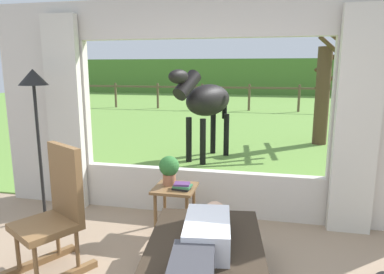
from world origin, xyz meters
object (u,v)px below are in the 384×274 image
(floor_lamp_left, at_px, (35,100))
(horse, at_px, (206,101))
(rocking_chair, at_px, (56,211))
(side_table, at_px, (175,195))
(reclining_person, at_px, (203,247))
(pasture_tree, at_px, (325,90))
(potted_plant, at_px, (169,168))
(book_stack, at_px, (182,186))

(floor_lamp_left, relative_size, horse, 0.99)
(rocking_chair, bearing_deg, side_table, 77.78)
(reclining_person, relative_size, floor_lamp_left, 0.82)
(horse, height_order, pasture_tree, pasture_tree)
(floor_lamp_left, bearing_deg, side_table, 0.28)
(potted_plant, bearing_deg, pasture_tree, 65.42)
(potted_plant, relative_size, horse, 0.18)
(book_stack, bearing_deg, pasture_tree, 67.58)
(floor_lamp_left, xyz_separation_m, horse, (1.40, 3.07, -0.27))
(reclining_person, bearing_deg, potted_plant, 108.49)
(potted_plant, relative_size, floor_lamp_left, 0.18)
(rocking_chair, relative_size, pasture_tree, 0.39)
(book_stack, bearing_deg, floor_lamp_left, 178.30)
(reclining_person, height_order, potted_plant, potted_plant)
(floor_lamp_left, distance_m, pasture_tree, 6.31)
(side_table, relative_size, horse, 0.29)
(rocking_chair, bearing_deg, pasture_tree, 93.26)
(side_table, bearing_deg, rocking_chair, -132.46)
(reclining_person, height_order, side_table, reclining_person)
(potted_plant, height_order, book_stack, potted_plant)
(side_table, bearing_deg, pasture_tree, 66.44)
(pasture_tree, bearing_deg, rocking_chair, -116.98)
(rocking_chair, height_order, pasture_tree, pasture_tree)
(potted_plant, distance_m, horse, 3.04)
(potted_plant, height_order, horse, horse)
(reclining_person, height_order, book_stack, reclining_person)
(reclining_person, bearing_deg, pasture_tree, 67.63)
(book_stack, height_order, horse, horse)
(book_stack, xyz_separation_m, horse, (-0.30, 3.12, 0.60))
(rocking_chair, bearing_deg, reclining_person, 18.41)
(horse, bearing_deg, rocking_chair, 105.04)
(reclining_person, height_order, horse, horse)
(floor_lamp_left, height_order, pasture_tree, pasture_tree)
(rocking_chair, bearing_deg, horse, 111.39)
(book_stack, relative_size, pasture_tree, 0.07)
(floor_lamp_left, distance_m, horse, 3.38)
(side_table, distance_m, book_stack, 0.17)
(rocking_chair, xyz_separation_m, pasture_tree, (3.02, 5.93, 0.74))
(book_stack, relative_size, horse, 0.11)
(reclining_person, xyz_separation_m, potted_plant, (-0.60, 1.25, 0.18))
(side_table, height_order, horse, horse)
(side_table, height_order, pasture_tree, pasture_tree)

